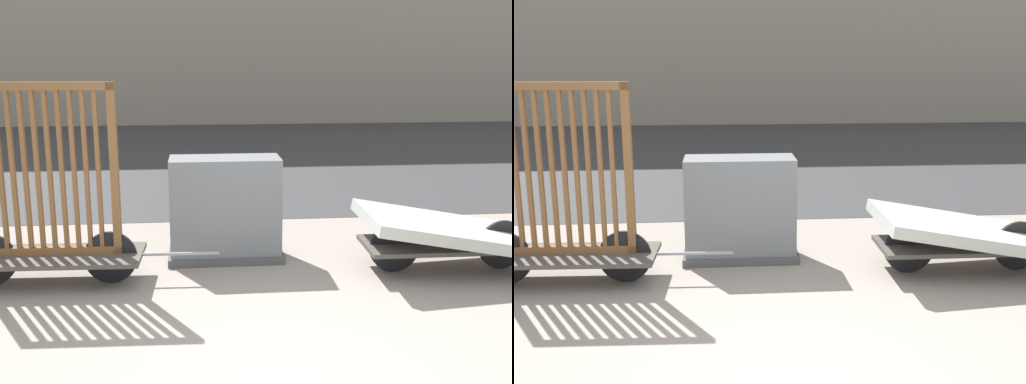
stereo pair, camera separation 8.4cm
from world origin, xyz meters
TOP-DOWN VIEW (x-y plane):
  - road_strip at (0.00, 9.39)m, footprint 56.00×10.87m
  - bike_cart_with_bedframe at (-1.87, 1.97)m, footprint 2.37×0.71m
  - bike_cart_with_mattress at (1.88, 1.97)m, footprint 2.39×1.05m
  - utility_cabinet at (-0.26, 2.52)m, footprint 1.16×0.54m

SIDE VIEW (x-z plane):
  - road_strip at x=0.00m, z-range 0.00..0.01m
  - bike_cart_with_mattress at x=1.88m, z-range 0.07..0.68m
  - utility_cabinet at x=-0.26m, z-range -0.04..1.01m
  - bike_cart_with_bedframe at x=-1.87m, z-range -0.28..1.54m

